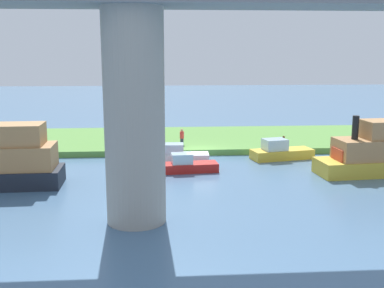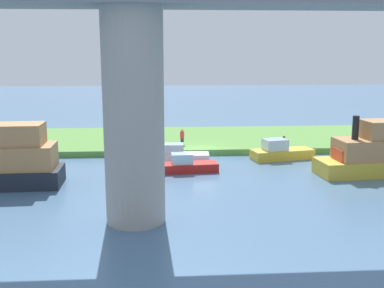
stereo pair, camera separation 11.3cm
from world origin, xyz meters
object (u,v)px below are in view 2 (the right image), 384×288
object	(u,v)px
person_on_bank	(182,137)
motorboat_white	(179,155)
bridge_pylon	(134,118)
pontoon_yellow	(280,152)
mooring_post	(284,141)
riverboat_paddlewheel	(379,152)
motorboat_red	(187,165)

from	to	relation	value
person_on_bank	motorboat_white	world-z (taller)	person_on_bank
bridge_pylon	pontoon_yellow	world-z (taller)	bridge_pylon
mooring_post	pontoon_yellow	distance (m)	3.14
riverboat_paddlewheel	motorboat_red	size ratio (longest dim) A/B	2.01
bridge_pylon	riverboat_paddlewheel	world-z (taller)	bridge_pylon
person_on_bank	mooring_post	distance (m)	8.80
riverboat_paddlewheel	motorboat_white	size ratio (longest dim) A/B	1.90
motorboat_white	pontoon_yellow	distance (m)	8.15
riverboat_paddlewheel	person_on_bank	bearing A→B (deg)	-33.81
riverboat_paddlewheel	pontoon_yellow	size ratio (longest dim) A/B	1.61
motorboat_white	person_on_bank	bearing A→B (deg)	-95.72
person_on_bank	motorboat_white	distance (m)	4.50
pontoon_yellow	riverboat_paddlewheel	bearing A→B (deg)	138.59
bridge_pylon	motorboat_white	distance (m)	13.96
bridge_pylon	mooring_post	distance (m)	20.63
person_on_bank	bridge_pylon	bearing A→B (deg)	79.63
person_on_bank	riverboat_paddlewheel	world-z (taller)	riverboat_paddlewheel
person_on_bank	motorboat_white	xyz separation A→B (m)	(0.44, 4.43, -0.68)
motorboat_red	motorboat_white	world-z (taller)	motorboat_white
mooring_post	motorboat_red	distance (m)	10.86
riverboat_paddlewheel	pontoon_yellow	xyz separation A→B (m)	(5.72, -5.05, -0.96)
motorboat_red	motorboat_white	distance (m)	3.09
mooring_post	pontoon_yellow	xyz separation A→B (m)	(1.04, 2.95, -0.32)
person_on_bank	motorboat_red	xyz separation A→B (m)	(-0.03, 7.48, -0.72)
bridge_pylon	pontoon_yellow	bearing A→B (deg)	-129.16
mooring_post	motorboat_red	world-z (taller)	motorboat_red
mooring_post	motorboat_red	size ratio (longest dim) A/B	0.19
person_on_bank	pontoon_yellow	size ratio (longest dim) A/B	0.27
motorboat_white	riverboat_paddlewheel	bearing A→B (deg)	161.80
bridge_pylon	riverboat_paddlewheel	xyz separation A→B (m)	(-16.57, -8.28, -3.75)
bridge_pylon	motorboat_red	world-z (taller)	bridge_pylon
riverboat_paddlewheel	bridge_pylon	bearing A→B (deg)	26.54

